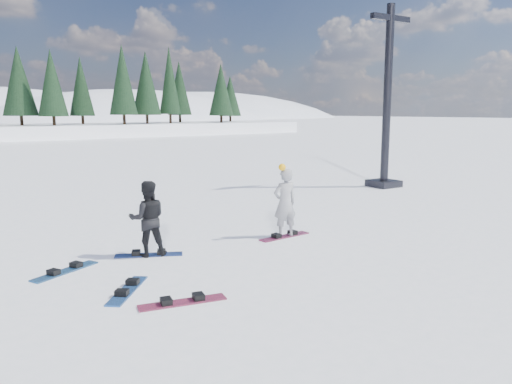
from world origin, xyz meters
TOP-DOWN VIEW (x-y plane):
  - ground at (0.00, 0.00)m, footprint 420.00×420.00m
  - lift_tower at (11.94, 4.33)m, footprint 2.08×1.21m
  - snowboarder_woman at (2.99, 0.20)m, footprint 0.71×0.52m
  - snowboarder_man at (-0.54, 0.73)m, footprint 1.00×0.89m
  - snowboard_woman at (3.00, 0.20)m, footprint 1.51×0.33m
  - snowboard_man at (-0.54, 0.73)m, footprint 1.45×0.96m
  - snowboard_loose_b at (-1.27, -2.23)m, footprint 1.52×0.64m
  - snowboard_loose_a at (-1.80, -1.13)m, footprint 1.21×1.31m
  - snowboard_loose_c at (-2.40, 0.66)m, footprint 1.48×0.88m

SIDE VIEW (x-z plane):
  - ground at x=0.00m, z-range 0.00..0.00m
  - snowboard_woman at x=3.00m, z-range 0.00..0.03m
  - snowboard_man at x=-0.54m, z-range 0.00..0.03m
  - snowboard_loose_b at x=-1.27m, z-range 0.00..0.03m
  - snowboard_loose_a at x=-1.80m, z-range 0.00..0.03m
  - snowboard_loose_c at x=-2.40m, z-range 0.00..0.03m
  - snowboarder_man at x=-0.54m, z-range 0.00..1.71m
  - snowboarder_woman at x=2.99m, z-range -0.06..1.87m
  - lift_tower at x=11.94m, z-range -0.70..6.82m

